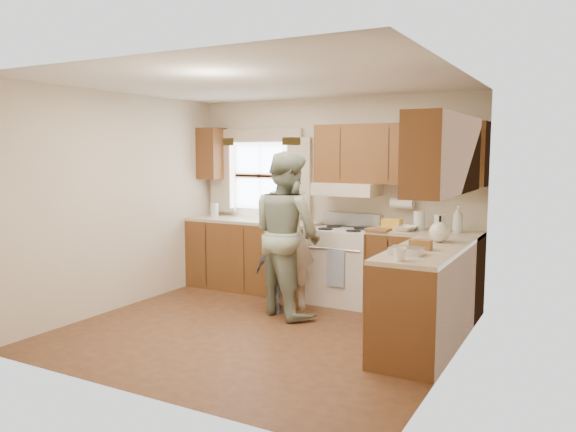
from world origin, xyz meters
The scene contains 6 objects.
room centered at (0.00, 0.00, 1.25)m, with size 3.80×3.80×3.80m.
kitchen_fixtures centered at (0.62, 1.08, 0.84)m, with size 3.80×2.25×2.15m.
stove centered at (0.30, 1.44, 0.47)m, with size 0.76×0.67×1.07m.
woman_left centered at (-0.16, 0.85, 0.86)m, with size 0.63×0.41×1.73m, color beige.
woman_right centered at (-0.06, 0.67, 0.91)m, with size 0.89×0.69×1.83m, color #27412C.
child centered at (-0.19, 0.63, 0.46)m, with size 0.53×0.22×0.91m, color gray.
Camera 1 is at (2.91, -4.76, 1.83)m, focal length 35.00 mm.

